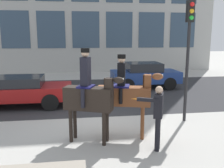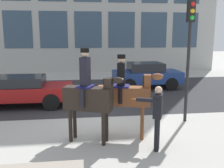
{
  "view_description": "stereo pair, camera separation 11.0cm",
  "coord_description": "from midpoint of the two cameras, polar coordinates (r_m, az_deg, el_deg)",
  "views": [
    {
      "loc": [
        -0.83,
        -8.61,
        3.04
      ],
      "look_at": [
        0.26,
        -0.94,
        1.56
      ],
      "focal_mm": 40.0,
      "sensor_mm": 36.0,
      "label": 1
    },
    {
      "loc": [
        -0.72,
        -8.62,
        3.04
      ],
      "look_at": [
        0.26,
        -0.94,
        1.56
      ],
      "focal_mm": 40.0,
      "sensor_mm": 36.0,
      "label": 2
    }
  ],
  "objects": [
    {
      "name": "ground_plane",
      "position": [
        9.17,
        -2.81,
        -8.56
      ],
      "size": [
        80.0,
        80.0,
        0.0
      ],
      "primitive_type": "plane",
      "color": "#B2AFA8"
    },
    {
      "name": "road_surface",
      "position": [
        13.73,
        -4.65,
        -1.99
      ],
      "size": [
        22.59,
        8.5,
        0.01
      ],
      "color": "#2D2D30",
      "rests_on": "ground_plane"
    },
    {
      "name": "mounted_horse_lead",
      "position": [
        7.13,
        -5.66,
        -2.69
      ],
      "size": [
        1.72,
        0.95,
        2.72
      ],
      "rotation": [
        0.0,
        0.0,
        -0.39
      ],
      "color": "black",
      "rests_on": "ground_plane"
    },
    {
      "name": "mounted_horse_companion",
      "position": [
        7.48,
        2.62,
        -2.28
      ],
      "size": [
        1.98,
        0.82,
        2.53
      ],
      "rotation": [
        0.0,
        0.0,
        -0.25
      ],
      "color": "brown",
      "rests_on": "ground_plane"
    },
    {
      "name": "pedestrian_bystander",
      "position": [
        6.76,
        9.96,
        -6.51
      ],
      "size": [
        0.91,
        0.45,
        1.77
      ],
      "rotation": [
        0.0,
        0.0,
        2.72
      ],
      "color": "black",
      "rests_on": "ground_plane"
    },
    {
      "name": "street_car_near_lane",
      "position": [
        11.65,
        -20.74,
        -1.33
      ],
      "size": [
        4.45,
        1.9,
        1.33
      ],
      "color": "maroon",
      "rests_on": "ground_plane"
    },
    {
      "name": "street_car_far_lane",
      "position": [
        14.99,
        7.25,
        2.17
      ],
      "size": [
        3.94,
        2.0,
        1.51
      ],
      "color": "navy",
      "rests_on": "ground_plane"
    },
    {
      "name": "traffic_light",
      "position": [
        9.1,
        16.78,
        9.02
      ],
      "size": [
        0.24,
        0.29,
        4.23
      ],
      "color": "black",
      "rests_on": "ground_plane"
    }
  ]
}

